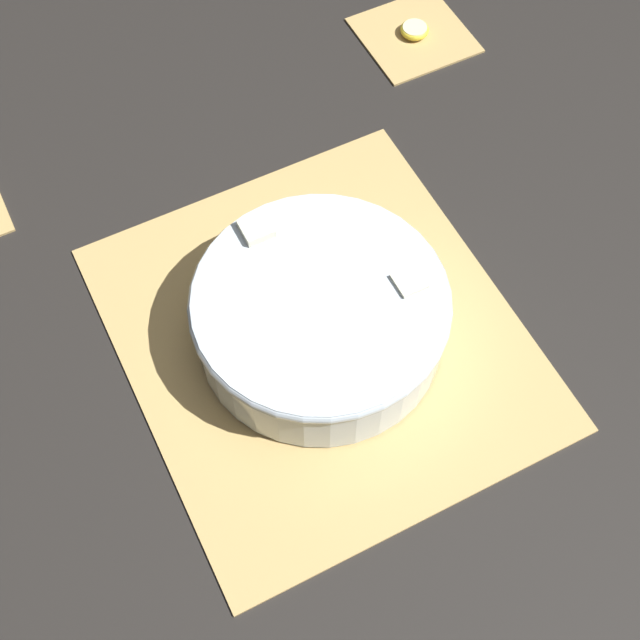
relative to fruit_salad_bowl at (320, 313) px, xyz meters
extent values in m
plane|color=black|center=(0.00, 0.00, -0.05)|extent=(6.00, 6.00, 0.00)
cube|color=tan|center=(0.00, 0.00, -0.04)|extent=(0.43, 0.39, 0.01)
cube|color=brown|center=(-0.16, 0.00, -0.04)|extent=(0.01, 0.38, 0.00)
cube|color=brown|center=(-0.11, 0.00, -0.04)|extent=(0.01, 0.38, 0.00)
cube|color=brown|center=(-0.05, 0.00, -0.04)|extent=(0.01, 0.38, 0.00)
cube|color=brown|center=(0.00, 0.00, -0.04)|extent=(0.01, 0.38, 0.00)
cube|color=brown|center=(0.05, 0.00, -0.04)|extent=(0.01, 0.38, 0.00)
cube|color=brown|center=(0.11, 0.00, -0.04)|extent=(0.01, 0.38, 0.00)
cube|color=brown|center=(0.16, 0.00, -0.04)|extent=(0.01, 0.38, 0.00)
cube|color=tan|center=(0.34, -0.30, -0.04)|extent=(0.13, 0.13, 0.01)
cube|color=brown|center=(0.30, -0.30, -0.04)|extent=(0.00, 0.13, 0.00)
cube|color=brown|center=(0.32, -0.30, -0.04)|extent=(0.00, 0.13, 0.00)
cube|color=brown|center=(0.35, -0.30, -0.04)|extent=(0.00, 0.13, 0.00)
cube|color=brown|center=(0.38, -0.30, -0.04)|extent=(0.00, 0.13, 0.00)
cylinder|color=silver|center=(0.00, 0.00, 0.00)|extent=(0.25, 0.25, 0.07)
torus|color=silver|center=(0.00, 0.00, 0.02)|extent=(0.25, 0.25, 0.01)
cylinder|color=beige|center=(-0.04, -0.02, 0.00)|extent=(0.03, 0.03, 0.01)
cylinder|color=beige|center=(0.05, -0.03, 0.02)|extent=(0.02, 0.02, 0.01)
cylinder|color=beige|center=(-0.08, -0.05, -0.01)|extent=(0.02, 0.02, 0.01)
cylinder|color=beige|center=(0.05, -0.06, -0.01)|extent=(0.03, 0.03, 0.01)
cylinder|color=beige|center=(0.05, 0.08, -0.02)|extent=(0.03, 0.03, 0.01)
cylinder|color=beige|center=(-0.07, -0.02, 0.03)|extent=(0.03, 0.03, 0.01)
cylinder|color=beige|center=(0.05, -0.01, -0.03)|extent=(0.03, 0.03, 0.01)
cube|color=#EFEACC|center=(-0.06, 0.06, 0.01)|extent=(0.03, 0.03, 0.03)
cube|color=#EFEACC|center=(0.02, -0.06, -0.01)|extent=(0.02, 0.02, 0.02)
cube|color=#EFEACC|center=(0.03, 0.03, -0.01)|extent=(0.03, 0.03, 0.03)
cube|color=#EFEACC|center=(-0.02, -0.04, -0.03)|extent=(0.02, 0.02, 0.02)
cube|color=#EFEACC|center=(0.03, -0.02, 0.00)|extent=(0.02, 0.02, 0.02)
cube|color=#EFEACC|center=(0.10, 0.02, 0.03)|extent=(0.03, 0.03, 0.03)
cube|color=#EFEACC|center=(-0.02, -0.08, 0.02)|extent=(0.03, 0.03, 0.03)
ellipsoid|color=red|center=(0.06, -0.06, 0.02)|extent=(0.02, 0.01, 0.01)
ellipsoid|color=orange|center=(0.06, -0.01, 0.00)|extent=(0.03, 0.02, 0.01)
ellipsoid|color=red|center=(0.03, -0.04, 0.01)|extent=(0.03, 0.01, 0.01)
ellipsoid|color=red|center=(-0.06, 0.05, -0.02)|extent=(0.03, 0.02, 0.01)
ellipsoid|color=red|center=(0.02, -0.03, -0.01)|extent=(0.02, 0.01, 0.01)
ellipsoid|color=orange|center=(-0.05, -0.07, -0.01)|extent=(0.03, 0.02, 0.02)
cylinder|color=beige|center=(0.34, -0.30, -0.04)|extent=(0.03, 0.03, 0.01)
torus|color=yellow|center=(0.34, -0.30, -0.04)|extent=(0.04, 0.04, 0.01)
camera|label=1|loc=(-0.39, 0.20, 0.75)|focal=50.00mm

